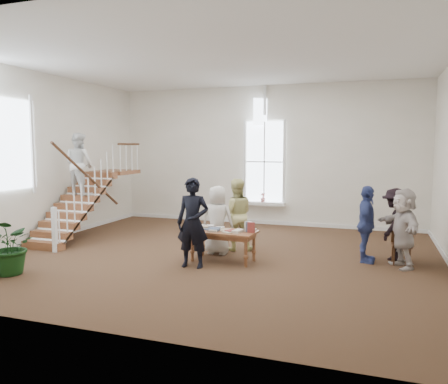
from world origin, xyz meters
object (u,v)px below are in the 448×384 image
at_px(woman_cluster_a, 366,224).
at_px(floor_plant, 11,246).
at_px(library_table, 222,234).
at_px(side_chair, 401,241).
at_px(person_yellow, 236,215).
at_px(police_officer, 193,223).
at_px(woman_cluster_c, 403,228).
at_px(woman_cluster_b, 395,224).
at_px(elderly_woman, 217,220).

height_order(woman_cluster_a, floor_plant, woman_cluster_a).
height_order(library_table, woman_cluster_a, woman_cluster_a).
distance_m(floor_plant, side_chair, 8.15).
bearing_deg(side_chair, person_yellow, 176.40).
bearing_deg(police_officer, woman_cluster_c, 14.14).
relative_size(person_yellow, woman_cluster_a, 1.04).
bearing_deg(library_table, woman_cluster_a, 20.88).
relative_size(library_table, person_yellow, 0.85).
bearing_deg(floor_plant, woman_cluster_b, 27.24).
xyz_separation_m(police_officer, woman_cluster_c, (4.19, 1.40, -0.11)).
xyz_separation_m(woman_cluster_a, floor_plant, (-6.66, -3.29, -0.27)).
relative_size(woman_cluster_a, woman_cluster_c, 1.01).
height_order(library_table, woman_cluster_c, woman_cluster_c).
relative_size(elderly_woman, person_yellow, 0.92).
distance_m(police_officer, woman_cluster_a, 3.81).
xyz_separation_m(elderly_woman, woman_cluster_a, (3.35, 0.35, 0.03)).
bearing_deg(woman_cluster_c, woman_cluster_a, -127.51).
height_order(elderly_woman, woman_cluster_b, elderly_woman).
xyz_separation_m(library_table, woman_cluster_b, (3.63, 1.39, 0.20)).
relative_size(woman_cluster_c, side_chair, 1.86).
relative_size(library_table, police_officer, 0.79).
bearing_deg(woman_cluster_a, person_yellow, 91.22).
relative_size(woman_cluster_a, woman_cluster_b, 1.05).
bearing_deg(library_table, side_chair, 19.71).
bearing_deg(woman_cluster_c, person_yellow, -117.61).
xyz_separation_m(elderly_woman, side_chair, (4.09, 0.50, -0.32)).
distance_m(police_officer, side_chair, 4.56).
distance_m(police_officer, elderly_woman, 1.26).
bearing_deg(side_chair, woman_cluster_c, -92.77).
xyz_separation_m(woman_cluster_c, floor_plant, (-7.40, -3.09, -0.26)).
distance_m(woman_cluster_b, side_chair, 0.46).
height_order(library_table, floor_plant, floor_plant).
distance_m(woman_cluster_c, side_chair, 0.49).
bearing_deg(elderly_woman, floor_plant, 40.99).
bearing_deg(woman_cluster_a, floor_plant, 120.27).
bearing_deg(woman_cluster_b, woman_cluster_c, 31.00).
xyz_separation_m(elderly_woman, person_yellow, (0.30, 0.50, 0.07)).
bearing_deg(police_officer, elderly_woman, 81.07).
relative_size(police_officer, side_chair, 2.10).
distance_m(person_yellow, woman_cluster_a, 3.06).
height_order(library_table, person_yellow, person_yellow).
relative_size(library_table, elderly_woman, 0.93).
relative_size(floor_plant, side_chair, 1.27).
bearing_deg(woman_cluster_b, floor_plant, -43.83).
bearing_deg(woman_cluster_c, woman_cluster_b, 169.70).
bearing_deg(floor_plant, side_chair, 24.90).
xyz_separation_m(police_officer, elderly_woman, (0.10, 1.25, -0.14)).
height_order(police_officer, person_yellow, police_officer).
distance_m(library_table, floor_plant, 4.32).
bearing_deg(elderly_woman, library_table, 118.01).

